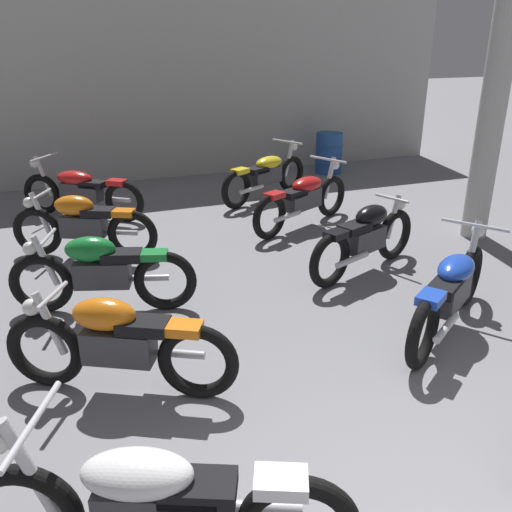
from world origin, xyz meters
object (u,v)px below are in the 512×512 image
Objects in this scene: motorcycle_left_row_1 at (118,343)px; motorcycle_left_row_0 at (156,503)px; motorcycle_left_row_2 at (101,272)px; motorcycle_right_row_2 at (366,237)px; oil_drum at (329,153)px; motorcycle_right_row_3 at (303,198)px; motorcycle_right_row_1 at (451,290)px; motorcycle_left_row_3 at (83,224)px; support_pillar at (490,126)px; motorcycle_left_row_4 at (81,191)px; motorcycle_right_row_4 at (266,175)px.

motorcycle_left_row_0 is at bearing -91.08° from motorcycle_left_row_1.
motorcycle_left_row_2 is 1.02× the size of motorcycle_right_row_2.
motorcycle_left_row_2 is 7.06m from oil_drum.
motorcycle_right_row_1 is at bearing -90.59° from motorcycle_right_row_3.
motorcycle_left_row_3 is 3.24m from motorcycle_right_row_3.
motorcycle_right_row_1 reaches higher than oil_drum.
motorcycle_right_row_1 is at bearing -27.89° from motorcycle_left_row_2.
support_pillar reaches higher than motorcycle_left_row_4.
motorcycle_right_row_2 is (-2.23, -0.58, -1.14)m from support_pillar.
motorcycle_right_row_4 is (-2.17, 2.86, -1.15)m from support_pillar.
support_pillar is at bearing 5.22° from motorcycle_left_row_2.
motorcycle_right_row_2 is 2.20× the size of oil_drum.
motorcycle_left_row_0 is 5.96m from motorcycle_right_row_3.
motorcycle_left_row_4 is at bearing 151.13° from support_pillar.
motorcycle_right_row_1 and motorcycle_right_row_3 have the same top height.
motorcycle_left_row_0 and motorcycle_left_row_4 have the same top height.
motorcycle_right_row_1 is (3.10, -5.09, 0.00)m from motorcycle_left_row_4.
motorcycle_right_row_4 is 2.32× the size of oil_drum.
motorcycle_right_row_1 is 0.99× the size of motorcycle_right_row_2.
motorcycle_left_row_2 is at bearing -151.05° from motorcycle_right_row_3.
motorcycle_left_row_4 is at bearing -165.48° from oil_drum.
motorcycle_right_row_3 is at bearing -124.10° from oil_drum.
oil_drum is at bearing 35.04° from motorcycle_right_row_4.
motorcycle_left_row_4 is 5.96m from motorcycle_right_row_1.
motorcycle_right_row_3 is 2.35× the size of oil_drum.
motorcycle_right_row_2 is 5.27m from oil_drum.
motorcycle_right_row_2 is at bearing -1.56° from motorcycle_left_row_2.
oil_drum is (5.16, 1.34, -0.03)m from motorcycle_left_row_4.
oil_drum is (5.22, 4.76, -0.03)m from motorcycle_left_row_2.
motorcycle_left_row_1 is 3.49m from motorcycle_right_row_2.
motorcycle_left_row_0 is 2.39× the size of oil_drum.
motorcycle_left_row_4 is (0.12, 6.67, 0.00)m from motorcycle_left_row_0.
motorcycle_left_row_2 is 1.06× the size of motorcycle_left_row_4.
oil_drum is at bearing 30.45° from motorcycle_left_row_3.
motorcycle_left_row_3 is (-0.06, 1.66, 0.00)m from motorcycle_left_row_2.
motorcycle_right_row_3 is at bearing 56.97° from motorcycle_left_row_0.
motorcycle_right_row_3 is at bearing -90.94° from motorcycle_right_row_4.
motorcycle_left_row_4 is at bearing 178.72° from motorcycle_right_row_4.
support_pillar is at bearing 14.52° from motorcycle_right_row_2.
motorcycle_right_row_3 is (3.25, 5.00, 0.00)m from motorcycle_left_row_0.
motorcycle_left_row_0 and motorcycle_right_row_4 have the same top height.
motorcycle_left_row_1 is at bearing -134.51° from motorcycle_right_row_3.
motorcycle_right_row_1 is (3.20, -3.33, -0.01)m from motorcycle_left_row_3.
motorcycle_right_row_2 is (3.15, -0.09, 0.00)m from motorcycle_left_row_2.
motorcycle_left_row_3 is 0.98× the size of motorcycle_right_row_1.
motorcycle_left_row_1 is 0.95× the size of motorcycle_right_row_2.
oil_drum is at bearing 42.41° from motorcycle_left_row_2.
motorcycle_left_row_3 is 2.13× the size of oil_drum.
motorcycle_right_row_2 is at bearing -28.64° from motorcycle_left_row_3.
motorcycle_left_row_1 is at bearing -159.67° from support_pillar.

